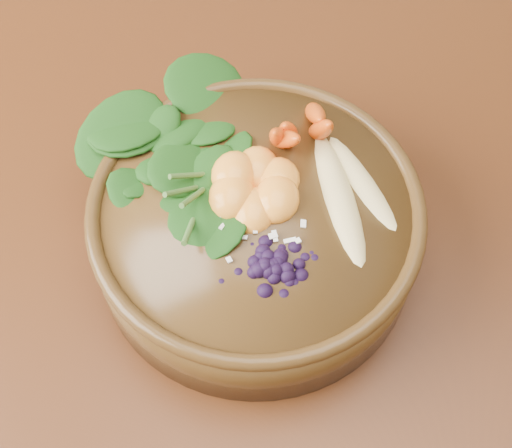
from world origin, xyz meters
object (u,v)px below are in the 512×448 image
object	(u,v)px
kale_heap	(193,142)
blueberry_pile	(272,256)
banana_halves	(352,180)
carrot_cluster	(301,99)
mandarin_cluster	(255,178)
stoneware_bowl	(256,230)

from	to	relation	value
kale_heap	blueberry_pile	world-z (taller)	kale_heap
blueberry_pile	banana_halves	bearing A→B (deg)	57.05
banana_halves	blueberry_pile	bearing A→B (deg)	-141.51
carrot_cluster	mandarin_cluster	size ratio (longest dim) A/B	0.87
kale_heap	stoneware_bowl	bearing A→B (deg)	-34.57
kale_heap	mandarin_cluster	world-z (taller)	kale_heap
stoneware_bowl	blueberry_pile	size ratio (longest dim) A/B	2.16
carrot_cluster	blueberry_pile	bearing A→B (deg)	-109.55
carrot_cluster	kale_heap	bearing A→B (deg)	-169.49
carrot_cluster	mandarin_cluster	world-z (taller)	carrot_cluster
carrot_cluster	banana_halves	world-z (taller)	carrot_cluster
kale_heap	blueberry_pile	xyz separation A→B (m)	(0.08, -0.09, -0.00)
carrot_cluster	mandarin_cluster	distance (m)	0.08
kale_heap	blueberry_pile	distance (m)	0.12
stoneware_bowl	mandarin_cluster	bearing A→B (deg)	102.22
stoneware_bowl	carrot_cluster	size ratio (longest dim) A/B	3.62
stoneware_bowl	kale_heap	world-z (taller)	kale_heap
banana_halves	blueberry_pile	xyz separation A→B (m)	(-0.05, -0.08, 0.01)
stoneware_bowl	banana_halves	distance (m)	0.10
stoneware_bowl	kale_heap	xyz separation A→B (m)	(-0.06, 0.04, 0.06)
mandarin_cluster	carrot_cluster	bearing A→B (deg)	68.75
stoneware_bowl	banana_halves	xyz separation A→B (m)	(0.07, 0.03, 0.05)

